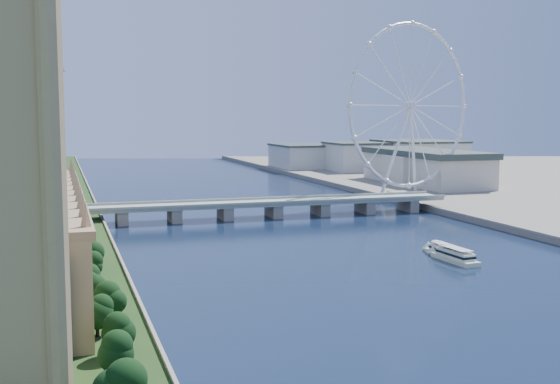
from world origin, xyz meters
name	(u,v)px	position (x,y,z in m)	size (l,w,h in m)	color
tree_row	(106,327)	(-113.00, 74.00, 8.62)	(7.42, 215.42, 18.66)	black
parliament_range	(47,231)	(-128.00, 170.00, 18.48)	(24.00, 200.00, 70.00)	tan
big_ben	(46,104)	(-128.00, 278.00, 66.57)	(20.02, 20.02, 110.00)	tan
westminster_bridge	(274,206)	(0.00, 300.00, 6.63)	(220.00, 22.00, 9.50)	gray
london_eye	(410,106)	(119.98, 355.08, 67.52)	(113.60, 39.12, 124.30)	silver
county_hall	(425,187)	(175.00, 430.00, 0.00)	(54.00, 144.00, 35.00)	beige
city_skyline	(234,161)	(39.22, 560.08, 16.96)	(505.00, 280.00, 32.00)	beige
tour_boat_near	(445,256)	(35.77, 162.99, 0.00)	(6.84, 26.91, 5.92)	silver
tour_boat_far	(455,262)	(34.14, 152.02, 0.00)	(7.46, 29.21, 6.45)	beige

